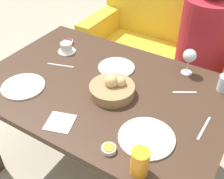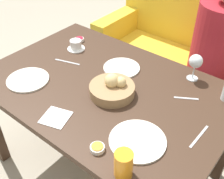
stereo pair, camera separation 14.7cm
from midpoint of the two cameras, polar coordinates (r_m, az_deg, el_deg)
The scene contains 17 objects.
ground_plane at distance 2.07m, azimuth 1.01°, elevation -15.36°, with size 10.00×10.00×0.00m, color #A89E89.
dining_table at distance 1.61m, azimuth 1.26°, elevation -1.86°, with size 1.37×0.92×0.73m.
couch at distance 2.53m, azimuth 16.14°, elevation 4.60°, with size 1.45×0.70×0.90m.
seated_person at distance 2.24m, azimuth 21.58°, elevation 4.26°, with size 0.37×0.48×1.21m.
bread_basket at distance 1.47m, azimuth 2.94°, elevation 0.21°, with size 0.24×0.24×0.12m.
plate_near_left at distance 1.63m, azimuth -14.28°, elevation 1.84°, with size 0.24×0.24×0.01m.
plate_near_right at distance 1.26m, azimuth 8.60°, elevation -10.41°, with size 0.25×0.25×0.01m.
plate_far_center at distance 1.68m, azimuth 4.47°, elevation 4.30°, with size 0.22×0.22×0.01m.
juice_glass at distance 1.11m, azimuth 6.29°, elevation -15.08°, with size 0.07×0.07×0.12m.
wine_glass at distance 1.62m, azimuth 19.17°, elevation 5.20°, with size 0.08×0.08×0.16m.
coffee_cup at distance 1.87m, azimuth -5.10°, elevation 8.87°, with size 0.12×0.12×0.06m.
jam_bowl_berry at distance 1.97m, azimuth -4.52°, elevation 10.03°, with size 0.06×0.06×0.03m.
jam_bowl_honey at distance 1.21m, azimuth 0.55°, elevation -11.97°, with size 0.06×0.06×0.03m.
fork_silver at distance 1.75m, azimuth -6.71°, elevation 5.51°, with size 0.16×0.06×0.00m.
knife_silver at distance 1.35m, azimuth 20.33°, elevation -9.09°, with size 0.02×0.17×0.00m.
spoon_coffee at distance 1.53m, azimuth 17.53°, elevation -1.82°, with size 0.11×0.08×0.00m.
napkin at distance 1.37m, azimuth -8.35°, elevation -5.77°, with size 0.16×0.16×0.00m.
Camera 2 is at (0.80, -0.93, 1.67)m, focal length 45.00 mm.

